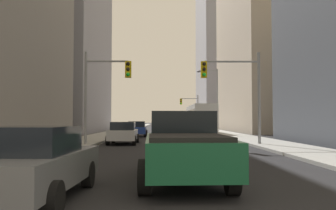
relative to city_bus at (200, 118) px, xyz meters
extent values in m
cube|color=#9E9E99|center=(-10.51, 10.38, -1.85)|extent=(3.28, 160.00, 0.15)
cube|color=#9E9E99|center=(2.63, 10.38, -1.85)|extent=(3.28, 160.00, 0.15)
cube|color=silver|center=(0.00, -0.01, 0.02)|extent=(2.59, 11.52, 2.90)
cube|color=black|center=(-1.26, -0.01, 0.54)|extent=(0.11, 10.58, 0.80)
cube|color=red|center=(-1.26, -0.01, -0.56)|extent=(0.10, 10.58, 0.28)
cylinder|color=black|center=(-1.17, 4.02, -1.43)|extent=(0.32, 1.00, 1.00)
cylinder|color=black|center=(1.18, 4.02, -1.43)|extent=(0.32, 1.00, 1.00)
cylinder|color=black|center=(-1.17, -3.23, -1.43)|extent=(0.32, 1.00, 1.00)
cylinder|color=black|center=(1.18, -3.23, -1.43)|extent=(0.32, 1.00, 1.00)
cube|color=#195938|center=(-4.02, -32.70, -1.13)|extent=(2.19, 5.47, 0.80)
cube|color=black|center=(-4.02, -31.73, -0.38)|extent=(1.86, 1.86, 0.70)
cube|color=black|center=(-4.02, -34.05, -0.68)|extent=(1.84, 2.44, 0.10)
cylinder|color=black|center=(-4.98, -30.98, -1.53)|extent=(0.28, 0.80, 0.80)
cylinder|color=black|center=(-3.06, -30.98, -1.53)|extent=(0.28, 0.80, 0.80)
cylinder|color=black|center=(-4.98, -34.43, -1.53)|extent=(0.28, 0.80, 0.80)
cylinder|color=black|center=(-3.06, -34.43, -1.53)|extent=(0.28, 0.80, 0.80)
cube|color=slate|center=(-7.28, -34.83, -1.28)|extent=(1.96, 4.27, 0.65)
cube|color=black|center=(-7.28, -34.98, -0.68)|extent=(1.65, 1.96, 0.55)
cylinder|color=black|center=(-8.14, -33.49, -1.61)|extent=(0.22, 0.64, 0.64)
cylinder|color=black|center=(-6.41, -33.49, -1.61)|extent=(0.22, 0.64, 0.64)
cylinder|color=black|center=(-6.41, -36.18, -1.61)|extent=(0.22, 0.64, 0.64)
cube|color=#B7BABF|center=(-7.29, -18.07, -1.28)|extent=(1.90, 4.24, 0.65)
cube|color=black|center=(-7.29, -18.22, -0.68)|extent=(1.63, 1.94, 0.55)
cylinder|color=black|center=(-8.16, -16.73, -1.61)|extent=(0.22, 0.64, 0.64)
cylinder|color=black|center=(-6.43, -16.73, -1.61)|extent=(0.22, 0.64, 0.64)
cylinder|color=black|center=(-8.16, -19.42, -1.61)|extent=(0.22, 0.64, 0.64)
cylinder|color=black|center=(-6.43, -19.42, -1.61)|extent=(0.22, 0.64, 0.64)
cube|color=navy|center=(-7.13, -7.50, -1.28)|extent=(1.89, 4.24, 0.65)
cube|color=black|center=(-7.13, -7.65, -0.68)|extent=(1.62, 1.93, 0.55)
cylinder|color=black|center=(-7.99, -6.15, -1.61)|extent=(0.22, 0.64, 0.64)
cylinder|color=black|center=(-6.27, -6.15, -1.61)|extent=(0.22, 0.64, 0.64)
cylinder|color=black|center=(-7.99, -8.84, -1.61)|extent=(0.22, 0.64, 0.64)
cylinder|color=black|center=(-6.27, -8.84, -1.61)|extent=(0.22, 0.64, 0.64)
cylinder|color=gray|center=(-9.47, -20.03, 1.07)|extent=(0.18, 0.18, 6.00)
cylinder|color=gray|center=(-8.13, -20.03, 3.47)|extent=(2.69, 0.12, 0.12)
cube|color=gold|center=(-6.79, -20.03, 2.95)|extent=(0.38, 0.30, 1.05)
sphere|color=black|center=(-6.79, -20.20, 3.29)|extent=(0.24, 0.24, 0.24)
sphere|color=black|center=(-6.79, -20.20, 2.95)|extent=(0.24, 0.24, 0.24)
sphere|color=#19D833|center=(-6.79, -20.20, 2.61)|extent=(0.24, 0.24, 0.24)
cylinder|color=gray|center=(1.59, -20.03, 1.07)|extent=(0.18, 0.18, 6.00)
cylinder|color=gray|center=(-0.18, -20.03, 3.47)|extent=(3.53, 0.12, 0.12)
cube|color=gold|center=(-1.95, -20.03, 2.95)|extent=(0.38, 0.30, 1.05)
sphere|color=black|center=(-1.95, -20.20, 3.29)|extent=(0.24, 0.24, 0.24)
sphere|color=black|center=(-1.95, -20.20, 2.95)|extent=(0.24, 0.24, 0.24)
sphere|color=#19D833|center=(-1.95, -20.20, 2.61)|extent=(0.24, 0.24, 0.24)
cylinder|color=gray|center=(1.59, 18.35, 1.07)|extent=(0.18, 0.18, 6.00)
cylinder|color=gray|center=(0.11, 18.35, 3.47)|extent=(2.95, 0.12, 0.12)
cube|color=gold|center=(-1.36, 18.35, 2.95)|extent=(0.38, 0.30, 1.05)
sphere|color=black|center=(-1.36, 18.18, 3.29)|extent=(0.24, 0.24, 0.24)
sphere|color=black|center=(-1.36, 18.18, 2.95)|extent=(0.24, 0.24, 0.24)
sphere|color=#19D833|center=(-1.36, 18.18, 2.61)|extent=(0.24, 0.24, 0.24)
cylinder|color=gray|center=(1.69, -2.57, 1.82)|extent=(0.16, 0.16, 7.50)
cylinder|color=gray|center=(0.65, -2.57, 5.37)|extent=(2.08, 0.10, 0.10)
ellipsoid|color=#4C4C51|center=(-0.40, -2.57, 5.27)|extent=(0.56, 0.32, 0.20)
cube|color=#93939E|center=(-25.01, 5.40, 13.54)|extent=(23.78, 20.67, 30.93)
cube|color=#B7A893|center=(13.44, 8.68, 11.18)|extent=(16.17, 24.85, 26.22)
camera|label=1|loc=(-4.60, -42.08, -0.28)|focal=37.11mm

